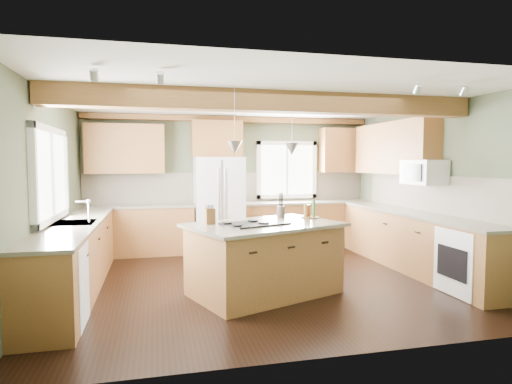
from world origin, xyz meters
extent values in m
plane|color=black|center=(0.00, 0.00, 0.00)|extent=(5.60, 5.60, 0.00)
plane|color=silver|center=(0.00, 0.00, 2.60)|extent=(5.60, 5.60, 0.00)
plane|color=#49543B|center=(0.00, 2.50, 1.30)|extent=(5.60, 0.00, 5.60)
plane|color=#49543B|center=(-2.80, 0.00, 1.30)|extent=(0.00, 5.00, 5.00)
plane|color=#49543B|center=(2.80, 0.00, 1.30)|extent=(0.00, 5.00, 5.00)
cube|color=brown|center=(0.00, -0.60, 2.47)|extent=(5.55, 0.26, 0.26)
cube|color=brown|center=(0.00, 2.40, 2.54)|extent=(5.55, 0.20, 0.10)
cube|color=brown|center=(0.00, 2.48, 1.21)|extent=(5.58, 0.03, 0.58)
cube|color=brown|center=(2.78, 0.05, 1.21)|extent=(0.03, 3.70, 0.58)
cube|color=brown|center=(-1.79, 2.20, 0.44)|extent=(2.02, 0.60, 0.88)
cube|color=#474034|center=(-1.79, 2.20, 0.90)|extent=(2.06, 0.64, 0.04)
cube|color=brown|center=(1.49, 2.20, 0.44)|extent=(2.62, 0.60, 0.88)
cube|color=#474034|center=(1.49, 2.20, 0.90)|extent=(2.66, 0.64, 0.04)
cube|color=brown|center=(-2.50, 0.05, 0.44)|extent=(0.60, 3.70, 0.88)
cube|color=#474034|center=(-2.50, 0.05, 0.90)|extent=(0.64, 3.74, 0.04)
cube|color=brown|center=(2.50, 0.05, 0.44)|extent=(0.60, 3.70, 0.88)
cube|color=#474034|center=(2.50, 0.05, 0.90)|extent=(0.64, 3.74, 0.04)
cube|color=brown|center=(-1.99, 2.33, 1.95)|extent=(1.40, 0.35, 0.90)
cube|color=brown|center=(-0.30, 2.33, 2.15)|extent=(0.96, 0.35, 0.70)
cube|color=brown|center=(2.62, 0.90, 1.95)|extent=(0.35, 2.20, 0.90)
cube|color=brown|center=(2.30, 2.33, 1.95)|extent=(0.90, 0.35, 0.90)
cube|color=white|center=(-2.78, 0.05, 1.55)|extent=(0.04, 1.60, 1.05)
cube|color=white|center=(1.15, 2.48, 1.55)|extent=(1.10, 0.04, 1.00)
cube|color=#262628|center=(-2.50, 0.05, 0.91)|extent=(0.50, 0.65, 0.03)
cylinder|color=#B2B2B7|center=(-2.32, 0.05, 1.05)|extent=(0.02, 0.02, 0.28)
cube|color=white|center=(-2.49, -1.25, 0.43)|extent=(0.60, 0.60, 0.84)
cube|color=white|center=(2.49, -1.25, 0.43)|extent=(0.60, 0.72, 0.84)
cube|color=white|center=(2.58, -0.05, 1.55)|extent=(0.40, 0.70, 0.38)
cone|color=#B2B2B7|center=(-0.52, -0.76, 1.88)|extent=(0.18, 0.18, 0.16)
cone|color=#B2B2B7|center=(0.31, -0.44, 1.88)|extent=(0.18, 0.18, 0.16)
cube|color=silver|center=(-0.30, 2.12, 0.90)|extent=(0.90, 0.74, 1.80)
cube|color=brown|center=(-0.10, -0.60, 0.44)|extent=(2.05, 1.65, 0.88)
cube|color=#474034|center=(-0.10, -0.60, 0.90)|extent=(2.20, 1.80, 0.04)
cube|color=black|center=(-0.24, -0.66, 0.93)|extent=(0.90, 0.75, 0.02)
cube|color=#5C2E1B|center=(-0.79, -0.50, 1.02)|extent=(0.13, 0.11, 0.20)
cylinder|color=#413A34|center=(0.28, -0.05, 1.00)|extent=(0.17, 0.17, 0.16)
camera|label=1|loc=(-1.46, -5.88, 1.71)|focal=30.00mm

